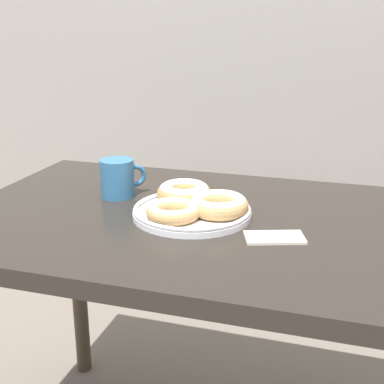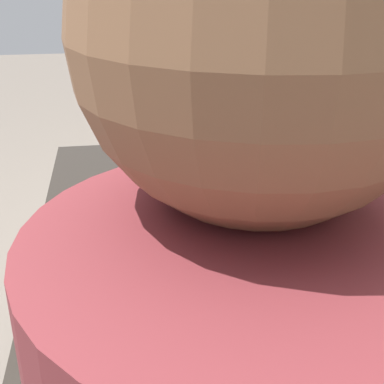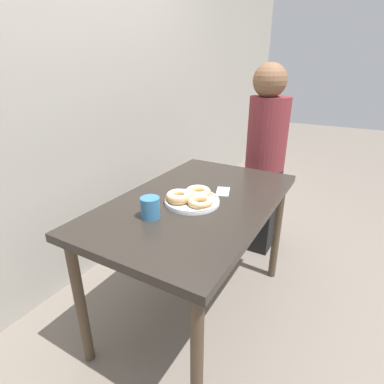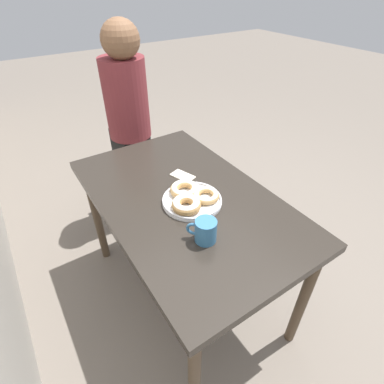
{
  "view_description": "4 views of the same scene",
  "coord_description": "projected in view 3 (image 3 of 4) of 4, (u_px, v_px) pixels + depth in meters",
  "views": [
    {
      "loc": [
        0.29,
        -0.9,
        1.19
      ],
      "look_at": [
        -0.06,
        0.22,
        0.81
      ],
      "focal_mm": 50.0,
      "sensor_mm": 36.0,
      "label": 1
    },
    {
      "loc": [
        1.12,
        0.05,
        1.34
      ],
      "look_at": [
        -0.06,
        0.22,
        0.81
      ],
      "focal_mm": 50.0,
      "sensor_mm": 36.0,
      "label": 2
    },
    {
      "loc": [
        -1.25,
        -0.46,
        1.39
      ],
      "look_at": [
        -0.06,
        0.22,
        0.81
      ],
      "focal_mm": 28.0,
      "sensor_mm": 36.0,
      "label": 3
    },
    {
      "loc": [
        -0.96,
        0.82,
        1.63
      ],
      "look_at": [
        -0.06,
        0.22,
        0.81
      ],
      "focal_mm": 28.0,
      "sensor_mm": 36.0,
      "label": 4
    }
  ],
  "objects": [
    {
      "name": "ground_plane",
      "position": [
        230.0,
        324.0,
        1.75
      ],
      "size": [
        14.0,
        14.0,
        0.0
      ],
      "primitive_type": "plane",
      "color": "#70665B"
    },
    {
      "name": "wall_back",
      "position": [
        63.0,
        82.0,
        1.75
      ],
      "size": [
        8.0,
        0.05,
        2.6
      ],
      "color": "#9E998E",
      "rests_on": "ground_plane"
    },
    {
      "name": "dining_table",
      "position": [
        196.0,
        213.0,
        1.59
      ],
      "size": [
        1.24,
        0.75,
        0.75
      ],
      "color": "#28231E",
      "rests_on": "ground_plane"
    },
    {
      "name": "donut_plate",
      "position": [
        192.0,
        198.0,
        1.5
      ],
      "size": [
        0.28,
        0.28,
        0.06
      ],
      "color": "white",
      "rests_on": "dining_table"
    },
    {
      "name": "coffee_mug",
      "position": [
        150.0,
        207.0,
        1.35
      ],
      "size": [
        0.1,
        0.1,
        0.1
      ],
      "color": "teal",
      "rests_on": "dining_table"
    },
    {
      "name": "person_figure",
      "position": [
        265.0,
        162.0,
        2.22
      ],
      "size": [
        0.35,
        0.28,
        1.41
      ],
      "color": "black",
      "rests_on": "ground_plane"
    },
    {
      "name": "napkin",
      "position": [
        223.0,
        192.0,
        1.64
      ],
      "size": [
        0.14,
        0.1,
        0.01
      ],
      "color": "beige",
      "rests_on": "dining_table"
    }
  ]
}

